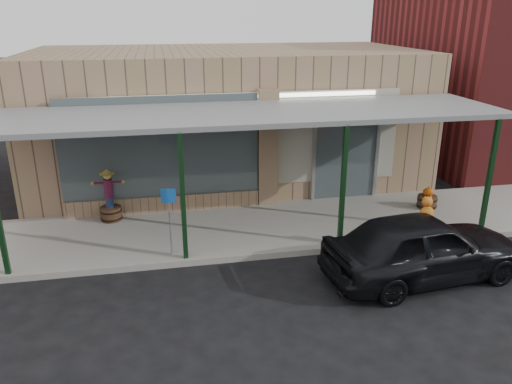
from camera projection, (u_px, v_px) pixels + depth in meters
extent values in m
plane|color=black|center=(288.00, 308.00, 9.51)|extent=(120.00, 120.00, 0.00)
cube|color=gray|center=(253.00, 228.00, 12.81)|extent=(40.00, 3.20, 0.15)
cube|color=#96755C|center=(227.00, 116.00, 16.36)|extent=(12.00, 6.00, 4.20)
cube|color=#4A555A|center=(161.00, 149.00, 13.12)|extent=(5.20, 0.06, 2.80)
cube|color=#4A555A|center=(345.00, 153.00, 14.32)|extent=(1.80, 0.06, 2.80)
cube|color=#96755C|center=(268.00, 151.00, 13.76)|extent=(0.55, 0.30, 3.40)
cube|color=#96755C|center=(164.00, 203.00, 13.70)|extent=(5.20, 0.30, 0.50)
cube|color=#9E9B8C|center=(242.00, 141.00, 13.60)|extent=(9.00, 0.02, 2.60)
cube|color=white|center=(242.00, 97.00, 13.16)|extent=(7.50, 0.03, 0.10)
cube|color=slate|center=(253.00, 113.00, 11.79)|extent=(12.00, 3.00, 0.12)
cube|color=black|center=(183.00, 199.00, 10.64)|extent=(0.10, 0.10, 2.95)
cube|color=black|center=(343.00, 188.00, 11.29)|extent=(0.10, 0.10, 2.95)
cube|color=black|center=(489.00, 178.00, 11.96)|extent=(0.10, 0.10, 2.95)
cylinder|color=#4C351E|center=(111.00, 213.00, 13.07)|extent=(0.71, 0.71, 0.36)
cylinder|color=navy|center=(110.00, 202.00, 12.96)|extent=(0.26, 0.26, 0.27)
cylinder|color=maroon|center=(108.00, 188.00, 12.83)|extent=(0.28, 0.28, 0.49)
sphere|color=gold|center=(107.00, 176.00, 12.72)|extent=(0.20, 0.20, 0.20)
cone|color=gold|center=(107.00, 171.00, 12.68)|extent=(0.32, 0.32, 0.13)
cylinder|color=#4C351E|center=(427.00, 202.00, 13.90)|extent=(0.57, 0.57, 0.35)
ellipsoid|color=orange|center=(428.00, 192.00, 13.81)|extent=(0.28, 0.28, 0.23)
cylinder|color=#4C471E|center=(429.00, 187.00, 13.76)|extent=(0.03, 0.03, 0.05)
cylinder|color=gray|center=(170.00, 229.00, 11.08)|extent=(0.04, 0.04, 1.24)
cube|color=blue|center=(168.00, 196.00, 10.81)|extent=(0.32, 0.07, 0.32)
imported|color=black|center=(423.00, 247.00, 10.33)|extent=(4.41, 2.17, 1.45)
ellipsoid|color=orange|center=(427.00, 215.00, 11.01)|extent=(0.32, 0.27, 0.41)
sphere|color=orange|center=(427.00, 202.00, 10.95)|extent=(0.23, 0.23, 0.23)
cylinder|color=#1C7119|center=(428.00, 208.00, 10.95)|extent=(0.16, 0.16, 0.02)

